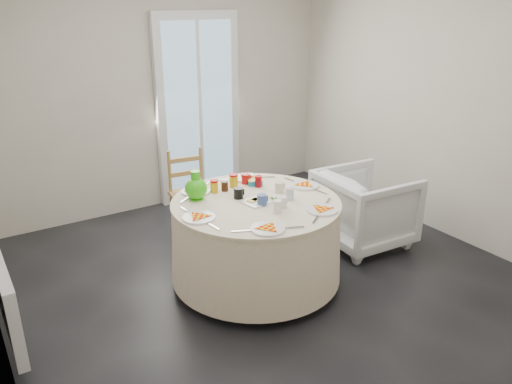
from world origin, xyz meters
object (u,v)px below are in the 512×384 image
wooden_chair (191,189)px  armchair (365,205)px  radiator (5,295)px  table (256,241)px  green_pitcher (196,182)px

wooden_chair → armchair: wooden_chair is taller
radiator → table: 1.85m
radiator → table: size_ratio=0.73×
radiator → green_pitcher: size_ratio=4.37×
radiator → armchair: (3.09, -0.19, 0.01)m
wooden_chair → armchair: bearing=-32.4°
armchair → table: bearing=95.6°
table → armchair: bearing=1.7°
radiator → green_pitcher: bearing=2.6°
table → green_pitcher: bearing=142.0°
table → green_pitcher: size_ratio=6.00×
table → radiator: bearing=173.0°
radiator → table: bearing=-7.0°
radiator → green_pitcher: green_pitcher is taller
armchair → radiator: bearing=90.4°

